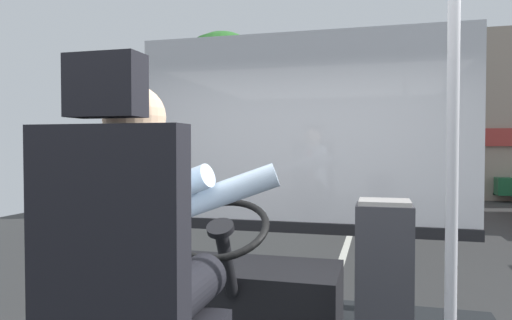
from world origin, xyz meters
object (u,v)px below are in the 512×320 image
at_px(handrail_pole, 452,155).
at_px(parked_car_green, 512,179).
at_px(steering_console, 246,296).
at_px(fare_box, 384,296).
at_px(driver_seat, 127,310).
at_px(bus_driver, 144,239).
at_px(parked_car_white, 488,171).

relative_size(handrail_pole, parked_car_green, 0.49).
bearing_deg(steering_console, handrail_pole, -37.97).
bearing_deg(parked_car_green, fare_box, -105.83).
bearing_deg(handrail_pole, driver_seat, -151.58).
bearing_deg(parked_car_green, bus_driver, -107.53).
bearing_deg(fare_box, driver_seat, -131.63).
distance_m(fare_box, parked_car_green, 17.32).
height_order(bus_driver, steering_console, bus_driver).
distance_m(bus_driver, parked_car_green, 18.29).
xyz_separation_m(handrail_pole, parked_car_white, (4.63, 21.59, -1.13)).
distance_m(steering_console, handrail_pole, 1.55).
bearing_deg(driver_seat, fare_box, 48.37).
xyz_separation_m(fare_box, parked_car_white, (4.86, 21.26, -0.49)).
bearing_deg(steering_console, bus_driver, -90.00).
bearing_deg(parked_car_white, bus_driver, -104.37).
bearing_deg(bus_driver, parked_car_green, 72.47).
bearing_deg(parked_car_white, parked_car_green, -91.72).
bearing_deg(fare_box, handrail_pole, -54.65).
relative_size(driver_seat, steering_console, 1.25).
relative_size(steering_console, parked_car_white, 0.26).
xyz_separation_m(steering_console, parked_car_green, (5.50, 16.19, -0.31)).
distance_m(steering_console, fare_box, 0.93).
bearing_deg(parked_car_white, driver_seat, -104.30).
relative_size(handrail_pole, parked_car_white, 0.50).
xyz_separation_m(driver_seat, fare_box, (0.78, 0.88, -0.17)).
xyz_separation_m(fare_box, parked_car_green, (4.72, 16.66, -0.53)).
bearing_deg(fare_box, bus_driver, -135.54).
distance_m(bus_driver, handrail_pole, 1.14).
height_order(driver_seat, bus_driver, driver_seat).
height_order(steering_console, fare_box, fare_box).
bearing_deg(parked_car_green, handrail_pole, -104.80).
height_order(bus_driver, fare_box, bus_driver).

